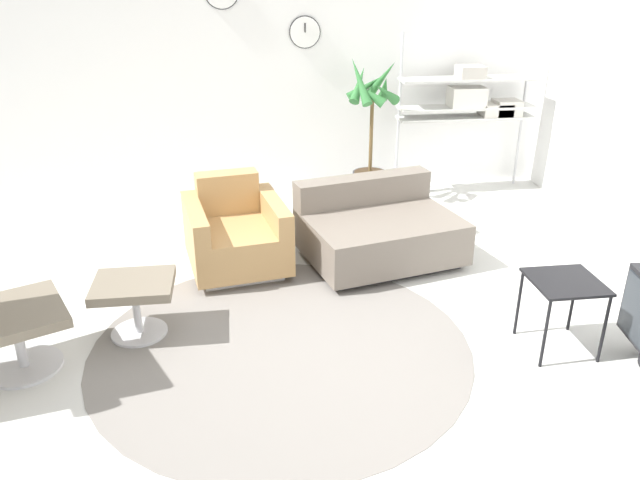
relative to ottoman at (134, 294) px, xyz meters
The scene contains 9 objects.
ground_plane 0.94m from the ottoman, ahead, with size 12.00×12.00×0.00m, color silver.
wall_back 3.14m from the ottoman, 72.32° to the left, with size 12.00×0.09×2.80m.
round_rug 0.99m from the ottoman, 17.45° to the right, with size 2.39×2.39×0.01m.
ottoman is the anchor object (origin of this frame).
armchair_red 1.13m from the ottoman, 55.32° to the left, with size 0.86×0.92×0.70m.
couch_low 2.02m from the ottoman, 27.58° to the left, with size 1.36×1.16×0.61m.
side_table 2.67m from the ottoman, 10.91° to the right, with size 0.41×0.41×0.47m.
potted_plant 3.04m from the ottoman, 48.79° to the left, with size 0.52×0.54×1.44m.
shelf_unit 4.05m from the ottoman, 38.62° to the left, with size 1.40×0.28×1.62m.
Camera 1 is at (-0.18, -3.54, 2.21)m, focal length 35.00 mm.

